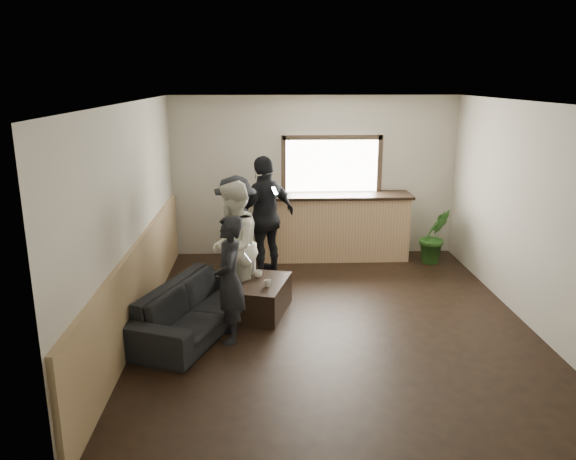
{
  "coord_description": "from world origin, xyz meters",
  "views": [
    {
      "loc": [
        -0.87,
        -6.75,
        3.08
      ],
      "look_at": [
        -0.57,
        0.4,
        1.14
      ],
      "focal_mm": 35.0,
      "sensor_mm": 36.0,
      "label": 1
    }
  ],
  "objects_px": {
    "person_b": "(234,246)",
    "cup_a": "(258,274)",
    "bar_counter": "(332,222)",
    "cup_b": "(268,283)",
    "potted_plant": "(434,236)",
    "person_d": "(266,217)",
    "person_c": "(236,233)",
    "coffee_table": "(264,298)",
    "person_a": "(229,279)",
    "sofa": "(196,307)"
  },
  "relations": [
    {
      "from": "coffee_table",
      "to": "cup_b",
      "type": "relative_size",
      "value": 10.36
    },
    {
      "from": "sofa",
      "to": "cup_a",
      "type": "xyz_separation_m",
      "value": [
        0.78,
        0.71,
        0.18
      ]
    },
    {
      "from": "person_d",
      "to": "potted_plant",
      "type": "bearing_deg",
      "value": 149.83
    },
    {
      "from": "person_b",
      "to": "person_a",
      "type": "bearing_deg",
      "value": 12.08
    },
    {
      "from": "person_c",
      "to": "cup_b",
      "type": "bearing_deg",
      "value": 35.14
    },
    {
      "from": "potted_plant",
      "to": "person_c",
      "type": "height_order",
      "value": "person_c"
    },
    {
      "from": "potted_plant",
      "to": "person_c",
      "type": "bearing_deg",
      "value": -162.11
    },
    {
      "from": "coffee_table",
      "to": "potted_plant",
      "type": "relative_size",
      "value": 1.04
    },
    {
      "from": "person_b",
      "to": "potted_plant",
      "type": "bearing_deg",
      "value": 130.74
    },
    {
      "from": "potted_plant",
      "to": "person_a",
      "type": "height_order",
      "value": "person_a"
    },
    {
      "from": "person_a",
      "to": "person_c",
      "type": "height_order",
      "value": "person_c"
    },
    {
      "from": "potted_plant",
      "to": "person_d",
      "type": "height_order",
      "value": "person_d"
    },
    {
      "from": "cup_a",
      "to": "person_d",
      "type": "relative_size",
      "value": 0.06
    },
    {
      "from": "potted_plant",
      "to": "person_d",
      "type": "distance_m",
      "value": 2.96
    },
    {
      "from": "person_b",
      "to": "coffee_table",
      "type": "bearing_deg",
      "value": 74.05
    },
    {
      "from": "person_a",
      "to": "sofa",
      "type": "bearing_deg",
      "value": -125.01
    },
    {
      "from": "bar_counter",
      "to": "person_b",
      "type": "relative_size",
      "value": 1.53
    },
    {
      "from": "sofa",
      "to": "cup_b",
      "type": "height_order",
      "value": "sofa"
    },
    {
      "from": "person_a",
      "to": "cup_b",
      "type": "bearing_deg",
      "value": 139.99
    },
    {
      "from": "cup_a",
      "to": "person_c",
      "type": "xyz_separation_m",
      "value": [
        -0.33,
        0.75,
        0.37
      ]
    },
    {
      "from": "cup_a",
      "to": "person_b",
      "type": "xyz_separation_m",
      "value": [
        -0.33,
        0.01,
        0.4
      ]
    },
    {
      "from": "bar_counter",
      "to": "person_d",
      "type": "xyz_separation_m",
      "value": [
        -1.16,
        -0.86,
        0.32
      ]
    },
    {
      "from": "person_d",
      "to": "cup_b",
      "type": "bearing_deg",
      "value": 50.4
    },
    {
      "from": "sofa",
      "to": "person_a",
      "type": "relative_size",
      "value": 1.36
    },
    {
      "from": "bar_counter",
      "to": "potted_plant",
      "type": "relative_size",
      "value": 2.85
    },
    {
      "from": "cup_a",
      "to": "person_c",
      "type": "height_order",
      "value": "person_c"
    },
    {
      "from": "coffee_table",
      "to": "cup_b",
      "type": "distance_m",
      "value": 0.31
    },
    {
      "from": "cup_a",
      "to": "cup_b",
      "type": "xyz_separation_m",
      "value": [
        0.13,
        -0.36,
        -0.0
      ]
    },
    {
      "from": "cup_b",
      "to": "cup_a",
      "type": "bearing_deg",
      "value": 109.5
    },
    {
      "from": "person_b",
      "to": "cup_a",
      "type": "bearing_deg",
      "value": 100.49
    },
    {
      "from": "person_a",
      "to": "person_b",
      "type": "bearing_deg",
      "value": 176.4
    },
    {
      "from": "coffee_table",
      "to": "bar_counter",
      "type": "bearing_deg",
      "value": 63.35
    },
    {
      "from": "sofa",
      "to": "potted_plant",
      "type": "height_order",
      "value": "potted_plant"
    },
    {
      "from": "person_b",
      "to": "cup_b",
      "type": "bearing_deg",
      "value": 62.69
    },
    {
      "from": "bar_counter",
      "to": "coffee_table",
      "type": "xyz_separation_m",
      "value": [
        -1.2,
        -2.38,
        -0.42
      ]
    },
    {
      "from": "cup_b",
      "to": "person_a",
      "type": "relative_size",
      "value": 0.06
    },
    {
      "from": "bar_counter",
      "to": "person_d",
      "type": "height_order",
      "value": "bar_counter"
    },
    {
      "from": "cup_a",
      "to": "person_a",
      "type": "relative_size",
      "value": 0.07
    },
    {
      "from": "cup_a",
      "to": "sofa",
      "type": "bearing_deg",
      "value": -137.71
    },
    {
      "from": "person_d",
      "to": "cup_a",
      "type": "bearing_deg",
      "value": 44.93
    },
    {
      "from": "bar_counter",
      "to": "cup_b",
      "type": "xyz_separation_m",
      "value": [
        -1.14,
        -2.54,
        -0.16
      ]
    },
    {
      "from": "potted_plant",
      "to": "person_c",
      "type": "distance_m",
      "value": 3.5
    },
    {
      "from": "cup_b",
      "to": "person_b",
      "type": "relative_size",
      "value": 0.05
    },
    {
      "from": "coffee_table",
      "to": "cup_b",
      "type": "xyz_separation_m",
      "value": [
        0.05,
        -0.16,
        0.26
      ]
    },
    {
      "from": "sofa",
      "to": "potted_plant",
      "type": "bearing_deg",
      "value": -34.74
    },
    {
      "from": "person_a",
      "to": "person_c",
      "type": "bearing_deg",
      "value": 176.43
    },
    {
      "from": "cup_a",
      "to": "cup_b",
      "type": "distance_m",
      "value": 0.39
    },
    {
      "from": "bar_counter",
      "to": "coffee_table",
      "type": "bearing_deg",
      "value": -116.65
    },
    {
      "from": "person_a",
      "to": "bar_counter",
      "type": "bearing_deg",
      "value": 149.56
    },
    {
      "from": "sofa",
      "to": "person_d",
      "type": "relative_size",
      "value": 1.09
    }
  ]
}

